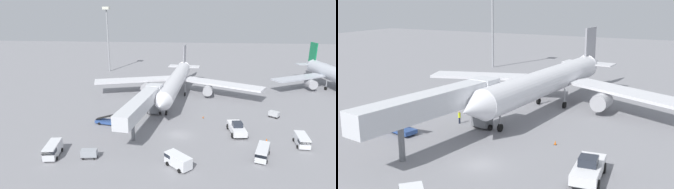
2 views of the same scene
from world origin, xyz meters
TOP-DOWN VIEW (x-y plane):
  - ground_plane at (0.00, 0.00)m, footprint 300.00×300.00m
  - airplane_at_gate at (-1.95, 26.21)m, footprint 48.17×45.85m
  - jet_bridge at (-7.50, 3.20)m, footprint 6.54×22.71m
  - pushback_tug at (11.57, 1.73)m, footprint 3.43×6.93m
  - belt_loader_truck at (-15.38, 4.23)m, footprint 5.82×3.16m
  - service_van_far_center at (-20.83, -10.43)m, footprint 2.72×5.20m
  - service_van_outer_left at (14.48, -8.11)m, footprint 3.48×5.59m
  - service_van_rear_left at (22.74, -2.69)m, footprint 2.51×4.92m
  - service_van_near_right at (0.46, -11.95)m, footprint 4.66×4.68m
  - baggage_cart_mid_center at (-14.47, -10.49)m, footprint 2.77×1.56m
  - baggage_cart_far_right at (21.34, 11.45)m, footprint 2.55×2.43m
  - ground_crew_worker_foreground at (-10.41, 11.57)m, footprint 0.40×0.40m
  - safety_cone_alpha at (16.77, -1.49)m, footprint 0.41×0.41m
  - safety_cone_bravo at (5.14, 9.60)m, footprint 0.34×0.34m
  - apron_light_mast at (-29.69, 56.77)m, footprint 2.40×2.40m

SIDE VIEW (x-z plane):
  - ground_plane at x=0.00m, z-range 0.00..0.00m
  - safety_cone_bravo at x=5.14m, z-range 0.00..0.53m
  - safety_cone_alpha at x=16.77m, z-range 0.00..0.62m
  - belt_loader_truck at x=-15.38m, z-range -0.67..2.15m
  - baggage_cart_far_right at x=21.34m, z-range 0.08..1.53m
  - baggage_cart_mid_center at x=-14.47m, z-range 0.08..1.66m
  - ground_crew_worker_foreground at x=-10.41m, z-range 0.06..1.92m
  - service_van_rear_left at x=22.74m, z-range 0.15..2.11m
  - service_van_outer_left at x=14.48m, z-range 0.15..2.15m
  - pushback_tug at x=11.57m, z-range -0.10..2.45m
  - service_van_near_right at x=0.46m, z-range 0.15..2.28m
  - service_van_far_center at x=-20.83m, z-range 0.16..2.44m
  - airplane_at_gate at x=-1.95m, z-range -1.62..10.59m
  - jet_bridge at x=-7.50m, z-range 1.81..8.90m
  - apron_light_mast at x=-29.69m, z-range 4.84..28.97m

